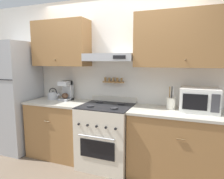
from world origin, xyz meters
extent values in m
plane|color=brown|center=(0.00, 0.00, 0.00)|extent=(16.00, 16.00, 0.00)
cube|color=silver|center=(0.00, 0.65, 1.27)|extent=(5.20, 0.08, 2.55)
cube|color=olive|center=(-0.86, 0.45, 1.85)|extent=(0.94, 0.33, 0.72)
sphere|color=brown|center=(-0.86, 0.27, 1.59)|extent=(0.02, 0.02, 0.02)
cube|color=olive|center=(1.06, 0.45, 1.85)|extent=(1.34, 0.33, 0.72)
sphere|color=brown|center=(1.06, 0.27, 1.59)|extent=(0.02, 0.02, 0.02)
cube|color=#ADAFB5|center=(0.00, 0.43, 1.62)|extent=(0.75, 0.37, 0.11)
cube|color=black|center=(0.21, 0.24, 1.62)|extent=(0.18, 0.01, 0.05)
cube|color=olive|center=(0.00, 0.57, 1.24)|extent=(0.34, 0.07, 0.02)
cylinder|color=olive|center=(-0.14, 0.57, 1.28)|extent=(0.03, 0.03, 0.06)
cylinder|color=olive|center=(-0.07, 0.57, 1.28)|extent=(0.03, 0.03, 0.06)
cylinder|color=olive|center=(0.00, 0.57, 1.28)|extent=(0.03, 0.03, 0.06)
cylinder|color=olive|center=(0.07, 0.57, 1.28)|extent=(0.03, 0.03, 0.06)
cylinder|color=olive|center=(0.14, 0.57, 1.28)|extent=(0.03, 0.03, 0.06)
cube|color=olive|center=(-0.86, 0.32, 0.44)|extent=(0.94, 0.59, 0.88)
cube|color=#B7B2A3|center=(-0.86, 0.32, 0.90)|extent=(0.97, 0.62, 0.03)
cylinder|color=brown|center=(-0.86, 0.01, 0.66)|extent=(0.10, 0.01, 0.01)
cube|color=olive|center=(1.06, 0.32, 0.44)|extent=(1.34, 0.59, 0.88)
cube|color=#B7B2A3|center=(1.06, 0.32, 0.90)|extent=(1.36, 0.62, 0.03)
cylinder|color=brown|center=(1.06, 0.01, 0.66)|extent=(0.10, 0.01, 0.01)
cube|color=beige|center=(0.00, 0.28, 0.46)|extent=(0.75, 0.65, 0.91)
cube|color=black|center=(0.00, -0.05, 0.38)|extent=(0.51, 0.01, 0.25)
cylinder|color=#ADAFB5|center=(0.00, -0.08, 0.56)|extent=(0.52, 0.02, 0.02)
cube|color=black|center=(0.00, 0.28, 0.92)|extent=(0.75, 0.65, 0.01)
cylinder|color=#232326|center=(-0.18, 0.12, 0.93)|extent=(0.11, 0.11, 0.02)
cylinder|color=#232326|center=(0.18, 0.12, 0.93)|extent=(0.11, 0.11, 0.02)
cylinder|color=#232326|center=(-0.18, 0.43, 0.93)|extent=(0.11, 0.11, 0.02)
cylinder|color=#232326|center=(0.18, 0.43, 0.93)|extent=(0.11, 0.11, 0.02)
cylinder|color=black|center=(-0.27, -0.06, 0.71)|extent=(0.03, 0.02, 0.03)
cylinder|color=black|center=(-0.13, -0.06, 0.71)|extent=(0.03, 0.02, 0.03)
cylinder|color=black|center=(0.00, -0.06, 0.71)|extent=(0.03, 0.02, 0.03)
cylinder|color=black|center=(0.13, -0.06, 0.71)|extent=(0.03, 0.02, 0.03)
cylinder|color=black|center=(0.27, -0.06, 0.71)|extent=(0.03, 0.02, 0.03)
cube|color=beige|center=(0.00, 0.58, 0.96)|extent=(0.75, 0.04, 0.08)
cube|color=#ADAFB5|center=(-1.76, 0.26, 0.94)|extent=(0.75, 0.69, 1.88)
cylinder|color=#B7B7BC|center=(-1.04, 0.42, 0.97)|extent=(0.19, 0.19, 0.10)
ellipsoid|color=#B7B7BC|center=(-1.04, 0.42, 1.02)|extent=(0.17, 0.17, 0.06)
sphere|color=black|center=(-1.04, 0.42, 1.05)|extent=(0.02, 0.02, 0.02)
cylinder|color=#B7B7BC|center=(-0.96, 0.42, 0.98)|extent=(0.11, 0.04, 0.10)
torus|color=black|center=(-1.04, 0.42, 1.03)|extent=(0.16, 0.01, 0.16)
cube|color=#ADAFB5|center=(-0.79, 0.42, 0.93)|extent=(0.17, 0.22, 0.03)
cube|color=#ADAFB5|center=(-0.79, 0.49, 1.08)|extent=(0.17, 0.08, 0.32)
cube|color=#ADAFB5|center=(-0.79, 0.41, 1.20)|extent=(0.17, 0.18, 0.07)
ellipsoid|color=#4C3323|center=(-0.79, 0.40, 1.00)|extent=(0.11, 0.11, 0.10)
cube|color=white|center=(1.25, 0.44, 1.07)|extent=(0.47, 0.40, 0.31)
cube|color=black|center=(1.19, 0.24, 1.07)|extent=(0.28, 0.01, 0.20)
cube|color=#38383D|center=(1.42, 0.24, 1.07)|extent=(0.09, 0.01, 0.22)
cylinder|color=silver|center=(0.90, 0.42, 0.99)|extent=(0.12, 0.12, 0.16)
cylinder|color=olive|center=(0.88, 0.41, 1.15)|extent=(0.01, 0.05, 0.16)
cylinder|color=#28282B|center=(0.90, 0.42, 1.15)|extent=(0.01, 0.04, 0.16)
cylinder|color=#B2B2B7|center=(0.92, 0.43, 1.15)|extent=(0.01, 0.03, 0.16)
camera|label=1|loc=(1.10, -2.36, 1.58)|focal=32.00mm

